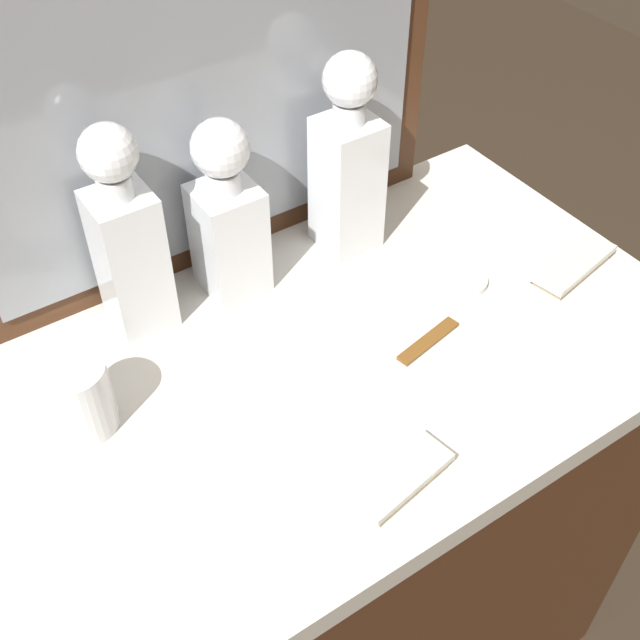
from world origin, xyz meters
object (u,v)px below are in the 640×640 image
crystal_decanter_center (129,250)px  silver_brush_rear (401,479)px  tortoiseshell_comb (428,341)px  crystal_tumbler_front (80,400)px  silver_brush_far_left (573,266)px  crystal_decanter_front (347,173)px  crystal_decanter_far_right (228,224)px  porcelain_dish (467,281)px

crystal_decanter_center → silver_brush_rear: (0.13, -0.43, -0.12)m
crystal_decanter_center → silver_brush_rear: crystal_decanter_center is taller
tortoiseshell_comb → silver_brush_rear: bearing=-137.3°
crystal_tumbler_front → silver_brush_far_left: crystal_tumbler_front is taller
crystal_decanter_center → tortoiseshell_comb: 0.43m
crystal_decanter_center → silver_brush_rear: 0.47m
crystal_decanter_front → crystal_decanter_far_right: crystal_decanter_front is taller
crystal_decanter_front → silver_brush_rear: crystal_decanter_front is taller
crystal_decanter_front → tortoiseshell_comb: crystal_decanter_front is taller
silver_brush_far_left → silver_brush_rear: same height
silver_brush_far_left → porcelain_dish: size_ratio=2.64×
silver_brush_rear → tortoiseshell_comb: bearing=42.7°
crystal_decanter_front → crystal_decanter_far_right: bearing=177.4°
crystal_decanter_front → crystal_tumbler_front: 0.51m
crystal_decanter_center → silver_brush_rear: bearing=-72.8°
silver_brush_far_left → tortoiseshell_comb: silver_brush_far_left is taller
silver_brush_far_left → tortoiseshell_comb: 0.28m
crystal_decanter_far_right → tortoiseshell_comb: size_ratio=2.42×
crystal_decanter_far_right → crystal_decanter_center: bearing=177.6°
silver_brush_far_left → crystal_decanter_center: bearing=155.2°
porcelain_dish → tortoiseshell_comb: porcelain_dish is taller
silver_brush_far_left → tortoiseshell_comb: bearing=178.8°
crystal_decanter_front → crystal_tumbler_front: size_ratio=3.08×
crystal_decanter_center → tortoiseshell_comb: (0.31, -0.27, -0.12)m
crystal_decanter_far_right → silver_brush_far_left: size_ratio=1.71×
crystal_decanter_center → silver_brush_far_left: (0.59, -0.27, -0.12)m
crystal_decanter_front → silver_brush_rear: (-0.21, -0.42, -0.12)m
crystal_decanter_front → porcelain_dish: (0.09, -0.19, -0.12)m
crystal_decanter_center → crystal_decanter_front: 0.35m
crystal_decanter_center → tortoiseshell_comb: bearing=-40.5°
crystal_decanter_front → silver_brush_far_left: 0.37m
crystal_tumbler_front → silver_brush_far_left: size_ratio=0.64×
silver_brush_rear → tortoiseshell_comb: silver_brush_rear is taller
crystal_decanter_far_right → porcelain_dish: bearing=-34.2°
crystal_decanter_front → tortoiseshell_comb: 0.28m
silver_brush_rear → crystal_decanter_front: bearing=62.9°
crystal_decanter_center → crystal_tumbler_front: 0.21m
crystal_decanter_far_right → silver_brush_far_left: 0.53m
crystal_decanter_center → porcelain_dish: crystal_decanter_center is taller
tortoiseshell_comb → crystal_decanter_far_right: bearing=122.4°
crystal_decanter_far_right → crystal_tumbler_front: 0.32m
silver_brush_rear → porcelain_dish: (0.31, 0.23, -0.01)m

